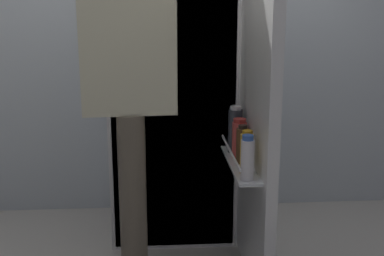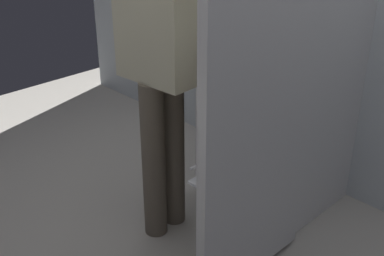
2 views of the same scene
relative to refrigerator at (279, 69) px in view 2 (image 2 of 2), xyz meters
name	(u,v)px [view 2 (image 2 of 2)]	position (x,y,z in m)	size (l,w,h in m)	color
ground_plane	(207,231)	(-0.03, -0.50, -0.81)	(5.19, 5.19, 0.00)	#B7B2A8
refrigerator	(279,69)	(0.00, 0.00, 0.00)	(0.73, 1.28, 1.62)	white
person	(162,44)	(-0.22, -0.62, 0.22)	(0.56, 0.70, 1.71)	#665B4C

